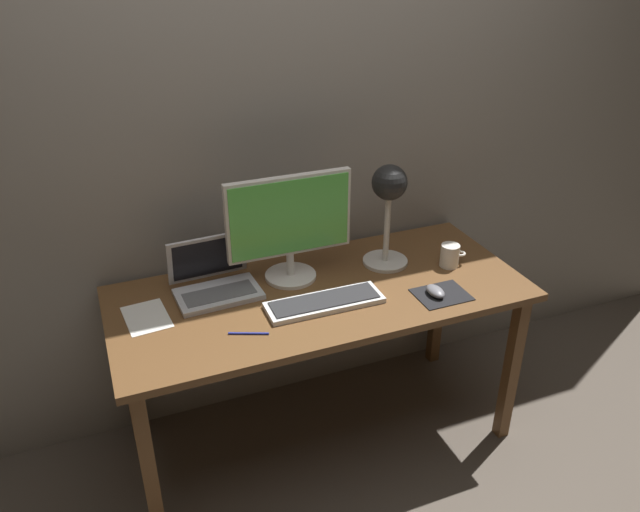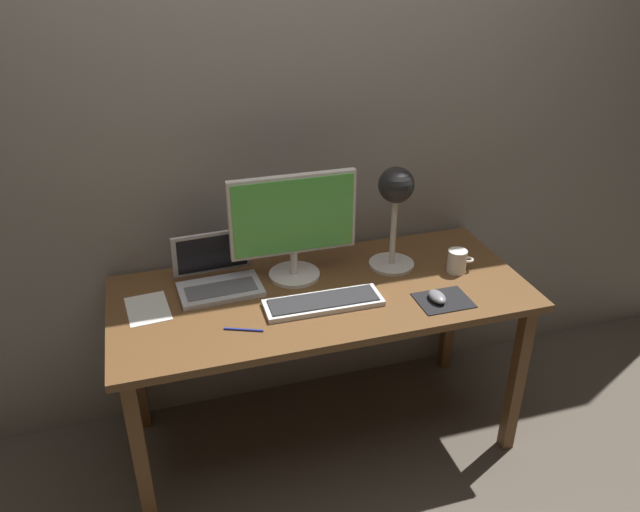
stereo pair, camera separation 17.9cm
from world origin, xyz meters
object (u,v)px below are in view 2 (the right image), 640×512
(monitor, at_px, (293,222))
(laptop, at_px, (217,272))
(keyboard_main, at_px, (323,302))
(desk_lamp, at_px, (395,199))
(coffee_mug, at_px, (457,261))
(mouse, at_px, (437,297))
(pen, at_px, (243,330))

(monitor, height_order, laptop, monitor)
(keyboard_main, xyz_separation_m, desk_lamp, (0.36, 0.21, 0.29))
(desk_lamp, bearing_deg, laptop, 175.87)
(laptop, distance_m, coffee_mug, 0.96)
(monitor, relative_size, desk_lamp, 1.16)
(keyboard_main, bearing_deg, laptop, 143.70)
(monitor, distance_m, laptop, 0.36)
(monitor, xyz_separation_m, mouse, (0.46, -0.34, -0.22))
(monitor, distance_m, pen, 0.48)
(laptop, bearing_deg, desk_lamp, -4.13)
(pen, bearing_deg, monitor, 49.96)
(coffee_mug, xyz_separation_m, pen, (-0.91, -0.16, -0.04))
(coffee_mug, bearing_deg, laptop, 169.71)
(keyboard_main, xyz_separation_m, mouse, (0.42, -0.10, 0.01))
(monitor, height_order, pen, monitor)
(laptop, bearing_deg, pen, -83.34)
(keyboard_main, bearing_deg, coffee_mug, 8.43)
(monitor, bearing_deg, keyboard_main, -78.65)
(monitor, distance_m, desk_lamp, 0.41)
(mouse, bearing_deg, monitor, 144.06)
(mouse, distance_m, coffee_mug, 0.26)
(laptop, distance_m, pen, 0.34)
(coffee_mug, bearing_deg, monitor, 166.64)
(desk_lamp, distance_m, mouse, 0.42)
(mouse, height_order, pen, mouse)
(desk_lamp, xyz_separation_m, pen, (-0.67, -0.28, -0.29))
(laptop, distance_m, desk_lamp, 0.75)
(keyboard_main, distance_m, desk_lamp, 0.50)
(desk_lamp, xyz_separation_m, coffee_mug, (0.23, -0.12, -0.25))
(pen, bearing_deg, coffee_mug, 10.27)
(laptop, relative_size, pen, 2.33)
(monitor, xyz_separation_m, pen, (-0.27, -0.32, -0.24))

